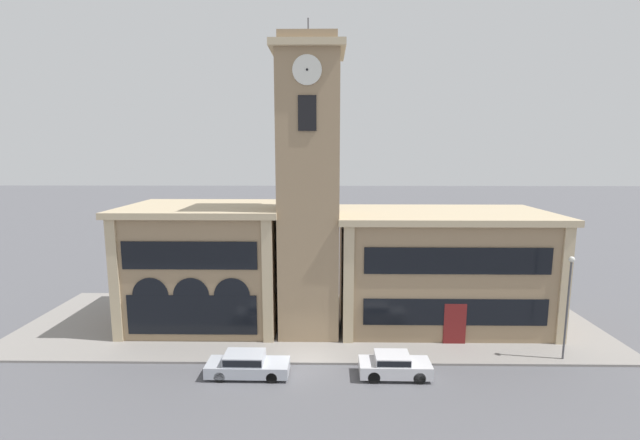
# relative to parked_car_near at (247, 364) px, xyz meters

# --- Properties ---
(ground_plane) EXTENTS (300.00, 300.00, 0.00)m
(ground_plane) POSITION_rel_parked_car_near_xyz_m (3.43, 1.33, -0.73)
(ground_plane) COLOR #56565B
(sidewalk_kerb) EXTENTS (43.01, 13.10, 0.15)m
(sidewalk_kerb) POSITION_rel_parked_car_near_xyz_m (3.43, 7.88, -0.65)
(sidewalk_kerb) COLOR gray
(sidewalk_kerb) RESTS_ON ground_plane
(clock_tower) EXTENTS (4.85, 4.85, 21.77)m
(clock_tower) POSITION_rel_parked_car_near_xyz_m (3.43, 6.33, 9.61)
(clock_tower) COLOR #937A5B
(clock_tower) RESTS_ON ground_plane
(town_hall_left_wing) EXTENTS (11.78, 8.87, 9.11)m
(town_hall_left_wing) POSITION_rel_parked_car_near_xyz_m (-4.48, 8.31, 3.85)
(town_hall_left_wing) COLOR #937A5B
(town_hall_left_wing) RESTS_ON ground_plane
(town_hall_right_wing) EXTENTS (15.83, 8.87, 8.67)m
(town_hall_right_wing) POSITION_rel_parked_car_near_xyz_m (13.37, 8.32, 3.64)
(town_hall_right_wing) COLOR #937A5B
(town_hall_right_wing) RESTS_ON ground_plane
(parked_car_near) EXTENTS (4.83, 1.78, 1.39)m
(parked_car_near) POSITION_rel_parked_car_near_xyz_m (0.00, 0.00, 0.00)
(parked_car_near) COLOR #B2B7C1
(parked_car_near) RESTS_ON ground_plane
(parked_car_mid) EXTENTS (4.17, 1.75, 1.40)m
(parked_car_mid) POSITION_rel_parked_car_near_xyz_m (8.63, -0.00, 0.01)
(parked_car_mid) COLOR silver
(parked_car_mid) RESTS_ON ground_plane
(street_lamp) EXTENTS (0.36, 0.36, 6.62)m
(street_lamp) POSITION_rel_parked_car_near_xyz_m (19.59, 2.07, 3.68)
(street_lamp) COLOR #4C4C51
(street_lamp) RESTS_ON sidewalk_kerb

